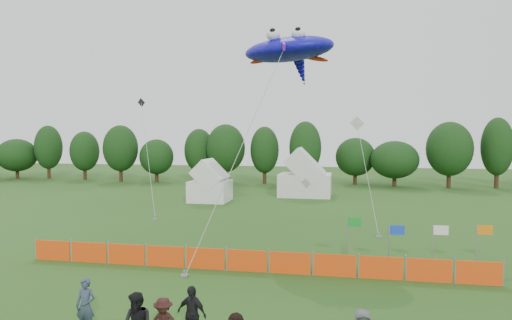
% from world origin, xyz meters
% --- Properties ---
extents(treeline, '(104.57, 8.78, 8.36)m').
position_xyz_m(treeline, '(1.61, 44.93, 4.18)').
color(treeline, '#382314').
rests_on(treeline, ground).
extents(tent_left, '(3.69, 3.69, 3.25)m').
position_xyz_m(tent_left, '(-8.75, 28.10, 1.64)').
color(tent_left, white).
rests_on(tent_left, ground).
extents(tent_right, '(5.42, 4.34, 3.83)m').
position_xyz_m(tent_right, '(-0.12, 33.69, 1.93)').
color(tent_right, silver).
rests_on(tent_right, ground).
extents(barrier_fence, '(21.90, 0.06, 1.00)m').
position_xyz_m(barrier_fence, '(-0.55, 6.55, 0.50)').
color(barrier_fence, '#EC440D').
rests_on(barrier_fence, ground).
extents(flag_row, '(8.73, 0.54, 2.27)m').
position_xyz_m(flag_row, '(8.15, 8.92, 1.44)').
color(flag_row, gray).
rests_on(flag_row, ground).
extents(spectator_a, '(0.65, 0.44, 1.75)m').
position_xyz_m(spectator_a, '(-4.18, -0.87, 0.88)').
color(spectator_a, '#2F3B4F').
rests_on(spectator_a, ground).
extents(spectator_d, '(1.09, 0.69, 1.73)m').
position_xyz_m(spectator_d, '(-0.67, -0.84, 0.87)').
color(spectator_d, black).
rests_on(spectator_d, ground).
extents(stingray_kite, '(7.33, 17.02, 12.61)m').
position_xyz_m(stingray_kite, '(0.45, 14.67, 11.52)').
color(stingray_kite, '#140ECF').
rests_on(stingray_kite, ground).
extents(small_kite_white, '(1.91, 7.24, 7.80)m').
position_xyz_m(small_kite_white, '(5.17, 19.79, 5.01)').
color(small_kite_white, white).
rests_on(small_kite_white, ground).
extents(small_kite_dark, '(7.00, 11.87, 10.13)m').
position_xyz_m(small_kite_dark, '(-13.81, 24.90, 5.76)').
color(small_kite_dark, black).
rests_on(small_kite_dark, ground).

